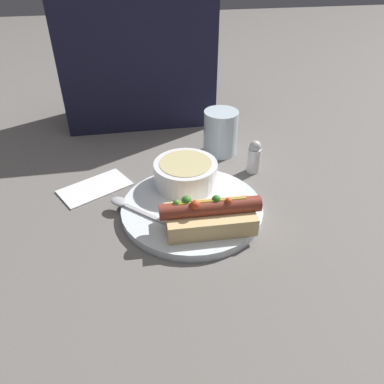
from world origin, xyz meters
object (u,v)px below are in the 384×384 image
soup_bowl (186,173)px  spoon (134,208)px  hot_dog (210,216)px  salt_shaker (254,157)px  drinking_glass (220,132)px  seated_diner (137,47)px

soup_bowl → spoon: size_ratio=0.88×
hot_dog → salt_shaker: bearing=54.7°
drinking_glass → salt_shaker: bearing=-61.9°
hot_dog → soup_bowl: size_ratio=1.37×
drinking_glass → salt_shaker: size_ratio=1.39×
soup_bowl → spoon: soup_bowl is taller
spoon → salt_shaker: 0.28m
salt_shaker → seated_diner: size_ratio=0.16×
spoon → seated_diner: 0.46m
seated_diner → salt_shaker: bearing=-56.1°
hot_dog → spoon: size_ratio=1.20×
drinking_glass → seated_diner: seated_diner is taller
hot_dog → drinking_glass: size_ratio=1.68×
spoon → seated_diner: size_ratio=0.31×
soup_bowl → salt_shaker: 0.16m
hot_dog → drinking_glass: (0.08, 0.27, 0.01)m
soup_bowl → spoon: 0.13m
soup_bowl → seated_diner: size_ratio=0.27×
salt_shaker → seated_diner: 0.41m
hot_dog → spoon: (-0.12, 0.07, -0.02)m
spoon → salt_shaker: bearing=-113.2°
spoon → salt_shaker: size_ratio=1.93×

